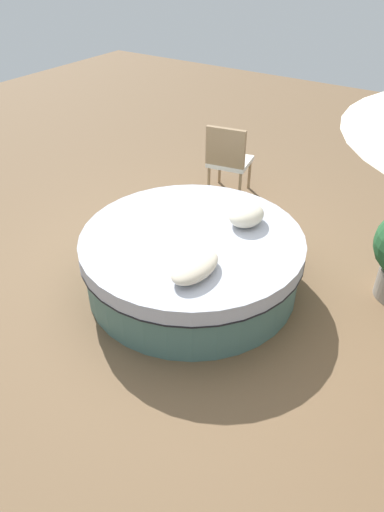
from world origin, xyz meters
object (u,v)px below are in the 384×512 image
object	(u,v)px
patio_chair	(228,157)
round_bed	(192,260)
throw_pillow_0	(195,266)
throw_pillow_1	(246,215)

from	to	relation	value
patio_chair	round_bed	bearing A→B (deg)	-80.43
throw_pillow_0	throw_pillow_1	world-z (taller)	throw_pillow_1
patio_chair	throw_pillow_1	bearing A→B (deg)	-64.66
round_bed	throw_pillow_1	size ratio (longest dim) A/B	5.31
round_bed	throw_pillow_1	xyz separation A→B (m)	(-0.49, 0.32, 0.39)
round_bed	throw_pillow_0	xyz separation A→B (m)	(0.48, 0.35, 0.37)
throw_pillow_0	patio_chair	size ratio (longest dim) A/B	0.56
round_bed	patio_chair	xyz separation A→B (m)	(-1.89, -0.70, 0.26)
throw_pillow_1	patio_chair	world-z (taller)	patio_chair
throw_pillow_1	patio_chair	distance (m)	1.73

